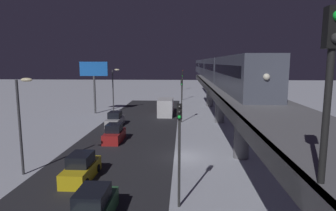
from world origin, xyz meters
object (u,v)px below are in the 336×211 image
at_px(subway_train, 212,68).
at_px(sedan_red, 114,134).
at_px(sedan_yellow, 81,169).
at_px(traffic_light_near, 179,141).
at_px(traffic_light_mid, 182,94).
at_px(box_truck, 166,107).
at_px(rail_signal, 331,66).
at_px(sedan_silver, 115,120).
at_px(traffic_light_distant, 183,77).
at_px(traffic_light_far, 182,82).
at_px(commercial_billboard, 94,74).
at_px(sedan_green, 93,209).

distance_m(subway_train, sedan_red, 28.92).
distance_m(subway_train, sedan_yellow, 38.46).
relative_size(traffic_light_near, traffic_light_mid, 1.00).
distance_m(traffic_light_near, traffic_light_mid, 25.43).
bearing_deg(box_truck, rail_signal, 98.39).
bearing_deg(sedan_silver, sedan_yellow, 95.51).
bearing_deg(traffic_light_distant, box_truck, 86.54).
distance_m(sedan_red, traffic_light_far, 37.17).
xyz_separation_m(box_truck, commercial_billboard, (12.35, -0.57, 5.48)).
relative_size(box_truck, commercial_billboard, 0.83).
distance_m(rail_signal, commercial_billboard, 46.18).
relative_size(sedan_silver, traffic_light_mid, 0.73).
distance_m(sedan_yellow, commercial_billboard, 29.85).
height_order(rail_signal, traffic_light_far, rail_signal).
bearing_deg(sedan_red, rail_signal, 113.91).
xyz_separation_m(traffic_light_near, traffic_light_distant, (0.00, -76.30, 0.00)).
bearing_deg(box_truck, traffic_light_near, 94.88).
relative_size(sedan_yellow, box_truck, 0.62).
relative_size(sedan_green, commercial_billboard, 0.54).
xyz_separation_m(traffic_light_far, commercial_billboard, (15.05, 18.67, 2.63)).
xyz_separation_m(sedan_yellow, box_truck, (-4.80, -27.67, 0.56)).
height_order(sedan_red, traffic_light_far, traffic_light_far).
bearing_deg(subway_train, sedan_red, 62.13).
distance_m(sedan_silver, traffic_light_mid, 10.29).
bearing_deg(subway_train, sedan_yellow, 69.70).
xyz_separation_m(sedan_silver, traffic_light_mid, (-9.30, -2.80, 3.40)).
relative_size(sedan_yellow, traffic_light_near, 0.71).
bearing_deg(sedan_yellow, traffic_light_distant, -95.92).
height_order(sedan_red, traffic_light_near, traffic_light_near).
distance_m(sedan_green, traffic_light_distant, 78.58).
height_order(subway_train, traffic_light_mid, subway_train).
distance_m(sedan_silver, traffic_light_distant, 54.58).
relative_size(rail_signal, sedan_green, 0.84).
relative_size(sedan_yellow, traffic_light_mid, 0.71).
xyz_separation_m(sedan_silver, traffic_light_distant, (-9.30, -53.67, 3.40)).
bearing_deg(traffic_light_distant, rail_signal, 92.29).
bearing_deg(traffic_light_distant, sedan_silver, 80.17).
xyz_separation_m(sedan_green, traffic_light_near, (-4.70, -2.06, 3.40)).
height_order(traffic_light_near, commercial_billboard, commercial_billboard).
relative_size(sedan_red, commercial_billboard, 0.48).
height_order(box_truck, commercial_billboard, commercial_billboard).
bearing_deg(sedan_red, box_truck, -105.76).
xyz_separation_m(traffic_light_far, traffic_light_distant, (0.00, -25.43, 0.00)).
xyz_separation_m(box_truck, traffic_light_mid, (-2.70, 6.20, 2.85)).
relative_size(rail_signal, sedan_silver, 0.86).
distance_m(sedan_yellow, sedan_green, 6.64).
distance_m(subway_train, sedan_silver, 23.53).
bearing_deg(box_truck, sedan_yellow, 80.16).
bearing_deg(box_truck, commercial_billboard, -2.63).
bearing_deg(sedan_silver, traffic_light_far, -108.23).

